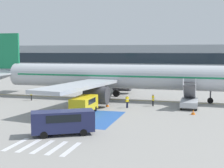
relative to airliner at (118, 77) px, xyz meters
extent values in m
plane|color=gray|center=(2.34, -0.11, -3.56)|extent=(600.00, 600.00, 0.00)
cube|color=gold|center=(0.67, -0.01, -3.56)|extent=(81.26, 1.30, 0.01)
cube|color=#2856A8|center=(0.67, -14.08, -3.56)|extent=(5.32, 9.25, 0.01)
cube|color=silver|center=(-2.33, -25.01, -3.56)|extent=(0.44, 3.60, 0.01)
cube|color=silver|center=(-1.13, -25.01, -3.56)|extent=(0.44, 3.60, 0.01)
cube|color=silver|center=(0.07, -25.01, -3.56)|extent=(0.44, 3.60, 0.01)
cube|color=silver|center=(1.27, -25.01, -3.56)|extent=(0.44, 3.60, 0.01)
cube|color=silver|center=(2.47, -25.01, -3.56)|extent=(0.44, 3.60, 0.01)
cylinder|color=#B7BCC4|center=(0.67, -0.01, 0.06)|extent=(37.31, 4.19, 3.69)
cone|color=#B7BCC4|center=(-20.73, 0.28, 0.06)|extent=(5.58, 3.61, 3.54)
cube|color=#197A4C|center=(0.67, -0.01, 0.24)|extent=(34.33, 4.23, 0.24)
cube|color=#B7BCC4|center=(-2.65, 8.74, -0.49)|extent=(6.48, 17.09, 0.44)
cylinder|color=#38383D|center=(-1.05, 7.19, -1.94)|extent=(3.14, 2.43, 2.39)
cube|color=#B7BCC4|center=(-2.88, -8.66, -0.49)|extent=(6.92, 17.14, 0.44)
cylinder|color=#38383D|center=(-1.25, -7.16, -1.94)|extent=(3.14, 2.43, 2.39)
cube|color=#197A4C|center=(-19.90, 0.27, 3.97)|extent=(5.17, 0.43, 5.97)
cube|color=#B7BCC4|center=(-19.30, 3.77, 0.24)|extent=(3.40, 5.94, 0.24)
cylinder|color=#38383D|center=(13.71, -0.19, -1.72)|extent=(0.20, 0.20, 2.83)
cylinder|color=black|center=(13.71, -0.19, -3.14)|extent=(0.84, 0.29, 0.84)
cylinder|color=#38383D|center=(-1.02, 2.96, -1.75)|extent=(0.24, 0.24, 2.52)
cylinder|color=black|center=(-1.02, 2.96, -3.01)|extent=(1.11, 0.61, 1.10)
cylinder|color=#38383D|center=(-1.10, -2.93, -1.75)|extent=(0.24, 0.24, 2.52)
cylinder|color=black|center=(-1.10, -2.93, -3.01)|extent=(1.11, 0.61, 1.10)
cube|color=#ADB2BA|center=(10.85, -4.59, -2.86)|extent=(2.27, 4.83, 0.70)
cylinder|color=black|center=(9.94, -2.90, -3.21)|extent=(0.23, 0.70, 0.70)
cylinder|color=black|center=(11.81, -2.92, -3.21)|extent=(0.23, 0.70, 0.70)
cylinder|color=black|center=(9.90, -6.26, -3.21)|extent=(0.23, 0.70, 0.70)
cylinder|color=black|center=(11.77, -6.28, -3.21)|extent=(0.23, 0.70, 0.70)
cube|color=#4C4C51|center=(10.85, -4.59, -1.43)|extent=(1.49, 4.17, 2.30)
cube|color=#4C4C51|center=(10.88, -2.31, -0.35)|extent=(1.66, 1.12, 0.12)
cube|color=silver|center=(10.08, -4.58, -0.96)|extent=(0.12, 4.52, 3.00)
cube|color=silver|center=(11.62, -4.60, -0.96)|extent=(0.12, 4.52, 3.00)
cube|color=#38383D|center=(-5.45, 25.99, -2.78)|extent=(8.77, 3.78, 0.60)
cube|color=silver|center=(-9.55, 26.63, -2.28)|extent=(2.23, 2.64, 1.60)
cube|color=black|center=(-10.48, 26.77, -1.96)|extent=(0.35, 1.98, 0.70)
cylinder|color=#B7BCC4|center=(-5.07, 25.93, -1.24)|extent=(6.16, 3.36, 2.49)
cylinder|color=gold|center=(-5.07, 25.93, -1.24)|extent=(0.74, 2.56, 2.54)
cylinder|color=black|center=(-9.36, 25.40, -3.08)|extent=(0.99, 0.42, 0.96)
cylinder|color=black|center=(-8.99, 27.74, -3.08)|extent=(0.99, 0.42, 0.96)
cylinder|color=black|center=(-5.16, 24.74, -3.08)|extent=(0.99, 0.42, 0.96)
cylinder|color=black|center=(-4.80, 27.09, -3.08)|extent=(0.99, 0.42, 0.96)
cylinder|color=black|center=(-2.83, 24.38, -3.08)|extent=(0.99, 0.42, 0.96)
cylinder|color=black|center=(-2.47, 26.73, -3.08)|extent=(0.99, 0.42, 0.96)
cube|color=yellow|center=(-1.38, -11.61, -2.39)|extent=(2.08, 4.89, 1.70)
cube|color=black|center=(-1.38, -11.61, -2.02)|extent=(2.09, 2.70, 0.61)
cylinder|color=black|center=(-0.43, -13.12, -3.24)|extent=(0.20, 0.64, 0.64)
cylinder|color=black|center=(-2.32, -13.13, -3.24)|extent=(0.20, 0.64, 0.64)
cylinder|color=black|center=(-0.45, -10.10, -3.24)|extent=(0.20, 0.64, 0.64)
cylinder|color=black|center=(-2.33, -10.11, -3.24)|extent=(0.20, 0.64, 0.64)
cube|color=#1E234C|center=(0.18, -21.38, -2.31)|extent=(5.71, 4.28, 1.87)
cube|color=black|center=(0.18, -21.38, -1.90)|extent=(3.55, 3.09, 0.67)
cylinder|color=black|center=(1.27, -19.82, -3.24)|extent=(0.66, 0.49, 0.64)
cylinder|color=black|center=(2.09, -21.28, -3.24)|extent=(0.66, 0.49, 0.64)
cylinder|color=black|center=(-1.72, -21.49, -3.24)|extent=(0.66, 0.49, 0.64)
cylinder|color=black|center=(-0.90, -22.95, -3.24)|extent=(0.66, 0.49, 0.64)
cylinder|color=black|center=(-12.71, -4.12, -3.15)|extent=(0.14, 0.14, 0.81)
cylinder|color=black|center=(-12.65, -4.28, -3.15)|extent=(0.14, 0.14, 0.81)
cube|color=yellow|center=(-12.68, -4.20, -2.42)|extent=(0.36, 0.47, 0.64)
cube|color=silver|center=(-12.68, -4.20, -2.42)|extent=(0.37, 0.48, 0.06)
sphere|color=brown|center=(-12.68, -4.20, -1.99)|extent=(0.22, 0.22, 0.22)
cylinder|color=#2D2D33|center=(-3.52, -5.37, -3.17)|extent=(0.14, 0.14, 0.78)
cylinder|color=#2D2D33|center=(-3.35, -5.32, -3.17)|extent=(0.14, 0.14, 0.78)
cube|color=yellow|center=(-3.44, -5.35, -2.47)|extent=(0.46, 0.32, 0.62)
cube|color=silver|center=(-3.44, -5.35, -2.47)|extent=(0.47, 0.33, 0.06)
sphere|color=#9E704C|center=(-3.44, -5.35, -2.06)|extent=(0.21, 0.21, 0.21)
cylinder|color=black|center=(6.05, -4.49, -3.17)|extent=(0.14, 0.14, 0.78)
cylinder|color=black|center=(5.98, -4.33, -3.17)|extent=(0.14, 0.14, 0.78)
cube|color=yellow|center=(6.01, -4.41, -2.48)|extent=(0.37, 0.47, 0.61)
cube|color=silver|center=(6.01, -4.41, -2.48)|extent=(0.39, 0.49, 0.06)
sphere|color=brown|center=(6.01, -4.41, -2.06)|extent=(0.21, 0.21, 0.21)
cylinder|color=#191E38|center=(2.95, -6.68, -3.15)|extent=(0.14, 0.14, 0.82)
cylinder|color=#191E38|center=(2.85, -6.82, -3.15)|extent=(0.14, 0.14, 0.82)
cube|color=yellow|center=(2.90, -6.75, -2.41)|extent=(0.42, 0.47, 0.65)
cube|color=silver|center=(2.90, -6.75, -2.41)|extent=(0.44, 0.48, 0.06)
sphere|color=beige|center=(2.90, -6.75, -1.97)|extent=(0.22, 0.22, 0.22)
cone|color=orange|center=(0.10, -6.49, -3.28)|extent=(0.50, 0.50, 0.56)
cylinder|color=white|center=(0.10, -6.49, -3.25)|extent=(0.28, 0.28, 0.07)
cone|color=orange|center=(11.40, -8.98, -3.26)|extent=(0.54, 0.54, 0.60)
cylinder|color=white|center=(11.40, -8.98, -3.23)|extent=(0.30, 0.30, 0.07)
cube|color=#89939E|center=(-11.90, 59.07, 1.21)|extent=(126.42, 12.00, 9.55)
cube|color=#19232D|center=(-11.90, 53.02, 1.69)|extent=(121.36, 0.10, 3.34)
camera|label=1|loc=(11.51, -46.66, 3.90)|focal=50.00mm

